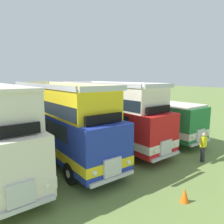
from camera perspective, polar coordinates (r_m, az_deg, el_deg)
bus_sixth_in_row at (r=13.52m, az=-14.11°, el=-1.59°), size 2.81×10.95×4.52m
bus_seventh_in_row at (r=15.28m, az=-0.88°, el=-0.07°), size 2.97×10.23×4.52m
bus_eighth_in_row at (r=18.11m, az=8.11°, el=-0.60°), size 3.00×10.71×2.99m
cone_mid_row at (r=9.37m, az=19.00°, el=-20.46°), size 0.36×0.36×0.58m
marshal_person at (r=13.42m, az=23.36°, el=-8.67°), size 0.36×0.24×1.73m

